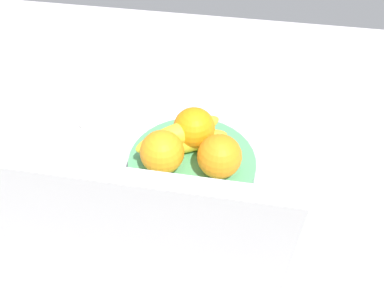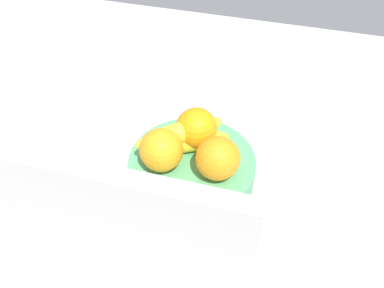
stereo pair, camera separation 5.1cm
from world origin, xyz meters
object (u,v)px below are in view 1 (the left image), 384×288
Objects in this scene: fruit_bowl at (192,171)px; banana_bunch at (181,138)px; orange_center at (162,152)px; jar_lid at (94,122)px; orange_front_right at (194,128)px; cutting_board at (146,283)px; orange_front_left at (219,156)px.

fruit_bowl is 6.97cm from banana_bunch.
orange_center is at bearing 29.97° from fruit_bowl.
jar_lid is at bearing -38.68° from orange_center.
banana_bunch is 2.57× the size of jar_lid.
jar_lid is (19.71, -15.78, -9.60)cm from orange_center.
orange_front_right is (0.36, -4.29, 7.02)cm from fruit_bowl.
cutting_board is 5.38× the size of jar_lid.
orange_front_right reaches higher than jar_lid.
orange_center reaches higher than banana_bunch.
orange_front_left is 29.71cm from cutting_board.
fruit_bowl is at bearing 138.99° from banana_bunch.
fruit_bowl is 8.24cm from orange_front_right.
cutting_board reaches higher than orange_center.
orange_front_right is at bearing 160.14° from jar_lid.
cutting_board is at bearing 79.89° from orange_front_left.
orange_front_left is at bearing 151.15° from banana_bunch.
cutting_board is at bearing 100.12° from orange_center.
cutting_board reaches higher than jar_lid.
cutting_board is at bearing 90.23° from fruit_bowl.
jar_lid is (29.65, -15.09, -9.60)cm from orange_front_left.
banana_bunch is 33.57cm from cutting_board.
cutting_board is at bearing 90.80° from orange_front_right.
orange_center is 1.17× the size of jar_lid.
fruit_bowl is 3.02× the size of orange_center.
orange_center is 0.22× the size of cutting_board.
orange_center is 0.45× the size of banana_bunch.
orange_front_right is at bearing -89.34° from cutting_board.
cutting_board is (-0.12, 30.29, 14.87)cm from fruit_bowl.
fruit_bowl is 3.52× the size of jar_lid.
jar_lid is at bearing -19.86° from orange_front_right.
orange_front_right and orange_center have the same top height.
banana_bunch reaches higher than fruit_bowl.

